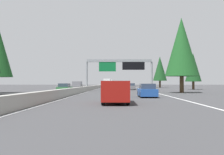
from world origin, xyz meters
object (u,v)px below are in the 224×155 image
at_px(sedan_mid_center, 131,87).
at_px(sign_gantry_overhead, 120,66).
at_px(sedan_distant_b, 117,86).
at_px(oncoming_far, 77,86).
at_px(oncoming_near, 65,88).
at_px(sedan_mid_right, 147,91).
at_px(box_truck_mid_left, 110,83).
at_px(bus_near_center, 107,82).
at_px(conifer_right_mid, 193,67).
at_px(conifer_right_far, 160,69).
at_px(conifer_right_near, 182,47).
at_px(minivan_distant_a, 116,91).

bearing_deg(sedan_mid_center, sign_gantry_overhead, 166.28).
bearing_deg(sedan_distant_b, oncoming_far, 152.08).
xyz_separation_m(sedan_distant_b, oncoming_near, (-28.96, 8.47, 0.00)).
relative_size(sedan_mid_right, sedan_mid_center, 1.00).
bearing_deg(sedan_mid_center, box_truck_mid_left, 6.98).
height_order(bus_near_center, oncoming_far, bus_near_center).
bearing_deg(bus_near_center, sedan_mid_right, -174.35).
xyz_separation_m(box_truck_mid_left, sedan_mid_center, (-54.92, -6.72, -0.93)).
xyz_separation_m(sedan_mid_right, conifer_right_mid, (33.10, -14.60, 4.50)).
distance_m(sign_gantry_overhead, sedan_mid_right, 21.37).
bearing_deg(conifer_right_far, conifer_right_near, 174.98).
bearing_deg(conifer_right_far, oncoming_far, 144.87).
xyz_separation_m(minivan_distant_a, sedan_mid_right, (8.70, -3.36, -0.27)).
distance_m(conifer_right_mid, conifer_right_far, 25.80).
xyz_separation_m(sedan_mid_right, bus_near_center, (72.35, 7.16, 1.03)).
height_order(sign_gantry_overhead, minivan_distant_a, sign_gantry_overhead).
bearing_deg(bus_near_center, sedan_distant_b, -172.69).
bearing_deg(oncoming_far, sedan_mid_right, 24.24).
height_order(sign_gantry_overhead, sedan_distant_b, sign_gantry_overhead).
height_order(sedan_mid_right, conifer_right_near, conifer_right_near).
bearing_deg(box_truck_mid_left, minivan_distant_a, -177.97).
distance_m(oncoming_near, conifer_right_far, 50.93).
bearing_deg(bus_near_center, conifer_right_near, -166.70).
xyz_separation_m(sedan_distant_b, box_truck_mid_left, (44.51, 3.45, 0.93)).
bearing_deg(sedan_mid_right, sign_gantry_overhead, 7.53).
height_order(sedan_mid_center, conifer_right_far, conifer_right_far).
distance_m(sedan_mid_center, bus_near_center, 41.05).
xyz_separation_m(sedan_distant_b, conifer_right_mid, (-9.24, -17.91, 4.50)).
xyz_separation_m(oncoming_near, conifer_right_near, (-0.54, -18.69, 6.56)).
xyz_separation_m(bus_near_center, oncoming_far, (-46.08, 4.67, -0.80)).
relative_size(box_truck_mid_left, sedan_mid_center, 1.93).
relative_size(bus_near_center, conifer_right_mid, 1.35).
xyz_separation_m(sign_gantry_overhead, sedan_distant_b, (21.55, 0.56, -4.11)).
bearing_deg(conifer_right_mid, minivan_distant_a, 156.74).
height_order(bus_near_center, conifer_right_far, conifer_right_far).
bearing_deg(sedan_distant_b, conifer_right_mid, -117.30).
bearing_deg(oncoming_near, oncoming_far, -179.78).
bearing_deg(sedan_distant_b, conifer_right_near, -160.90).
xyz_separation_m(oncoming_far, conifer_right_far, (32.35, -22.76, 5.40)).
xyz_separation_m(minivan_distant_a, conifer_right_near, (21.54, -10.27, 6.30)).
relative_size(oncoming_near, conifer_right_mid, 0.52).
height_order(minivan_distant_a, conifer_right_far, conifer_right_far).
xyz_separation_m(sedan_mid_right, conifer_right_near, (12.84, -6.91, 6.56)).
bearing_deg(conifer_right_far, sign_gantry_overhead, 160.11).
height_order(sign_gantry_overhead, box_truck_mid_left, sign_gantry_overhead).
height_order(minivan_distant_a, sedan_distant_b, minivan_distant_a).
relative_size(oncoming_near, oncoming_far, 0.79).
relative_size(sign_gantry_overhead, sedan_mid_right, 2.88).
distance_m(sign_gantry_overhead, oncoming_far, 11.28).
bearing_deg(sedan_mid_right, sedan_distant_b, 4.46).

